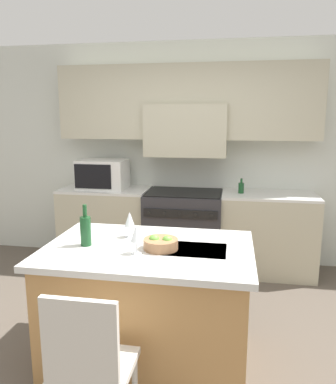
{
  "coord_description": "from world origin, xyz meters",
  "views": [
    {
      "loc": [
        0.56,
        -2.43,
        1.81
      ],
      "look_at": [
        -0.01,
        0.82,
        1.15
      ],
      "focal_mm": 35.0,
      "sensor_mm": 36.0,
      "label": 1
    }
  ],
  "objects_px": {
    "fruit_bowl": "(161,243)",
    "wine_bottle": "(86,230)",
    "wine_glass_near": "(136,234)",
    "range_stove": "(184,230)",
    "wine_glass_far": "(130,220)",
    "oil_bottle_on_counter": "(241,188)",
    "island_chair": "(89,363)",
    "microwave": "(103,174)"
  },
  "relations": [
    {
      "from": "range_stove",
      "to": "wine_glass_near",
      "type": "relative_size",
      "value": 4.66
    },
    {
      "from": "range_stove",
      "to": "island_chair",
      "type": "xyz_separation_m",
      "value": [
        -0.16,
        -2.63,
        0.06
      ]
    },
    {
      "from": "island_chair",
      "to": "wine_glass_far",
      "type": "relative_size",
      "value": 4.7
    },
    {
      "from": "island_chair",
      "to": "wine_glass_far",
      "type": "bearing_deg",
      "value": 92.93
    },
    {
      "from": "microwave",
      "to": "wine_glass_near",
      "type": "height_order",
      "value": "microwave"
    },
    {
      "from": "microwave",
      "to": "wine_glass_far",
      "type": "height_order",
      "value": "microwave"
    },
    {
      "from": "island_chair",
      "to": "fruit_bowl",
      "type": "bearing_deg",
      "value": 73.6
    },
    {
      "from": "range_stove",
      "to": "wine_glass_far",
      "type": "relative_size",
      "value": 4.66
    },
    {
      "from": "microwave",
      "to": "oil_bottle_on_counter",
      "type": "height_order",
      "value": "microwave"
    },
    {
      "from": "wine_glass_near",
      "to": "wine_glass_far",
      "type": "height_order",
      "value": "same"
    },
    {
      "from": "island_chair",
      "to": "wine_glass_far",
      "type": "height_order",
      "value": "wine_glass_far"
    },
    {
      "from": "fruit_bowl",
      "to": "wine_bottle",
      "type": "bearing_deg",
      "value": -178.28
    },
    {
      "from": "oil_bottle_on_counter",
      "to": "fruit_bowl",
      "type": "bearing_deg",
      "value": -107.65
    },
    {
      "from": "microwave",
      "to": "oil_bottle_on_counter",
      "type": "distance_m",
      "value": 1.67
    },
    {
      "from": "island_chair",
      "to": "wine_bottle",
      "type": "relative_size",
      "value": 3.13
    },
    {
      "from": "wine_glass_far",
      "to": "oil_bottle_on_counter",
      "type": "bearing_deg",
      "value": 61.69
    },
    {
      "from": "island_chair",
      "to": "wine_glass_far",
      "type": "xyz_separation_m",
      "value": [
        -0.05,
        1.02,
        0.51
      ]
    },
    {
      "from": "range_stove",
      "to": "wine_glass_near",
      "type": "distance_m",
      "value": 2.03
    },
    {
      "from": "island_chair",
      "to": "fruit_bowl",
      "type": "height_order",
      "value": "fruit_bowl"
    },
    {
      "from": "range_stove",
      "to": "oil_bottle_on_counter",
      "type": "bearing_deg",
      "value": 0.18
    },
    {
      "from": "range_stove",
      "to": "wine_glass_far",
      "type": "distance_m",
      "value": 1.72
    },
    {
      "from": "range_stove",
      "to": "microwave",
      "type": "height_order",
      "value": "microwave"
    },
    {
      "from": "wine_glass_near",
      "to": "wine_bottle",
      "type": "bearing_deg",
      "value": 166.18
    },
    {
      "from": "range_stove",
      "to": "wine_bottle",
      "type": "bearing_deg",
      "value": -104.3
    },
    {
      "from": "microwave",
      "to": "wine_bottle",
      "type": "xyz_separation_m",
      "value": [
        0.53,
        -1.87,
        -0.11
      ]
    },
    {
      "from": "wine_bottle",
      "to": "fruit_bowl",
      "type": "bearing_deg",
      "value": 1.72
    },
    {
      "from": "island_chair",
      "to": "fruit_bowl",
      "type": "distance_m",
      "value": 0.92
    },
    {
      "from": "range_stove",
      "to": "wine_glass_near",
      "type": "height_order",
      "value": "wine_glass_near"
    },
    {
      "from": "island_chair",
      "to": "microwave",
      "type": "bearing_deg",
      "value": 107.72
    },
    {
      "from": "range_stove",
      "to": "wine_bottle",
      "type": "height_order",
      "value": "wine_bottle"
    },
    {
      "from": "wine_glass_far",
      "to": "island_chair",
      "type": "bearing_deg",
      "value": -87.07
    },
    {
      "from": "wine_bottle",
      "to": "oil_bottle_on_counter",
      "type": "xyz_separation_m",
      "value": [
        1.13,
        1.86,
        0.0
      ]
    },
    {
      "from": "wine_glass_far",
      "to": "fruit_bowl",
      "type": "relative_size",
      "value": 0.83
    },
    {
      "from": "wine_glass_near",
      "to": "oil_bottle_on_counter",
      "type": "bearing_deg",
      "value": 69.53
    },
    {
      "from": "island_chair",
      "to": "oil_bottle_on_counter",
      "type": "distance_m",
      "value": 2.8
    },
    {
      "from": "wine_bottle",
      "to": "oil_bottle_on_counter",
      "type": "distance_m",
      "value": 2.17
    },
    {
      "from": "range_stove",
      "to": "wine_glass_far",
      "type": "xyz_separation_m",
      "value": [
        -0.21,
        -1.62,
        0.56
      ]
    },
    {
      "from": "wine_glass_far",
      "to": "oil_bottle_on_counter",
      "type": "height_order",
      "value": "oil_bottle_on_counter"
    },
    {
      "from": "wine_glass_near",
      "to": "wine_glass_far",
      "type": "relative_size",
      "value": 1.0
    },
    {
      "from": "range_stove",
      "to": "fruit_bowl",
      "type": "relative_size",
      "value": 3.85
    },
    {
      "from": "wine_glass_far",
      "to": "fruit_bowl",
      "type": "height_order",
      "value": "wine_glass_far"
    },
    {
      "from": "wine_glass_near",
      "to": "oil_bottle_on_counter",
      "type": "distance_m",
      "value": 2.09
    }
  ]
}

